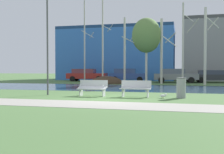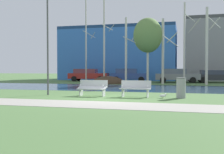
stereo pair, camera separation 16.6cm
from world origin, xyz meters
TOP-DOWN VIEW (x-y plane):
  - ground_plane at (0.00, 10.00)m, footprint 120.00×120.00m
  - paved_path_strip at (0.00, -2.18)m, footprint 60.00×2.26m
  - river_band at (0.00, 8.34)m, footprint 80.00×7.92m
  - soil_mound at (-3.85, 14.04)m, footprint 3.43×3.04m
  - bench_left at (-1.18, 1.24)m, footprint 1.62×0.62m
  - bench_right at (1.18, 1.24)m, footprint 1.62×0.62m
  - trash_bin at (3.50, 1.34)m, footprint 0.49×0.49m
  - seagull at (2.63, 1.01)m, footprint 0.39×0.15m
  - streetlamp at (-3.86, 1.27)m, footprint 0.32×0.32m
  - birch_far_left at (-6.45, 14.78)m, footprint 1.15×2.13m
  - birch_left at (-4.42, 14.71)m, footprint 1.22×2.08m
  - birch_center_left at (-2.00, 14.43)m, footprint 1.56×2.82m
  - birch_center at (0.12, 14.64)m, footprint 2.89×2.89m
  - birch_center_right at (1.68, 14.53)m, footprint 1.60×2.86m
  - birch_right at (3.70, 14.02)m, footprint 1.54×2.37m
  - birch_far_right at (5.70, 13.94)m, footprint 1.31×2.30m
  - parked_van_nearest_red at (-7.64, 18.63)m, footprint 4.93×2.39m
  - parked_sedan_second_blue at (-2.50, 18.13)m, footprint 4.36×2.37m
  - parked_hatch_third_grey at (2.84, 17.59)m, footprint 4.80×2.43m
  - parked_wagon_fourth_dark at (6.94, 18.33)m, footprint 4.74×2.39m
  - building_blue_store at (-5.13, 25.11)m, footprint 15.53×8.04m

SIDE VIEW (x-z plane):
  - ground_plane at x=0.00m, z-range 0.00..0.00m
  - soil_mound at x=-3.85m, z-range -0.76..0.76m
  - river_band at x=0.00m, z-range 0.00..0.01m
  - paved_path_strip at x=0.00m, z-range 0.00..0.01m
  - seagull at x=2.63m, z-range 0.01..0.25m
  - bench_left at x=-1.18m, z-range 0.04..0.91m
  - bench_right at x=1.18m, z-range 0.04..0.91m
  - trash_bin at x=3.50m, z-range 0.02..1.06m
  - parked_wagon_fourth_dark at x=6.94m, z-range 0.05..1.41m
  - parked_van_nearest_red at x=-7.64m, z-range 0.04..1.54m
  - parked_hatch_third_grey at x=2.84m, z-range 0.04..1.55m
  - parked_sedan_second_blue at x=-2.50m, z-range 0.04..1.56m
  - birch_center_right at x=1.68m, z-range 0.08..6.50m
  - birch_center_left at x=-2.00m, z-range 0.09..6.78m
  - building_blue_store at x=-5.13m, z-range 0.00..7.19m
  - birch_far_right at x=5.70m, z-range 0.11..7.31m
  - streetlamp at x=-3.86m, z-range 0.92..6.62m
  - birch_right at x=3.70m, z-range 0.10..7.87m
  - birch_left at x=-4.42m, z-range 0.05..8.89m
  - birch_far_left at x=-6.45m, z-range 0.03..8.94m
  - birch_center at x=0.12m, z-range 1.54..8.12m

